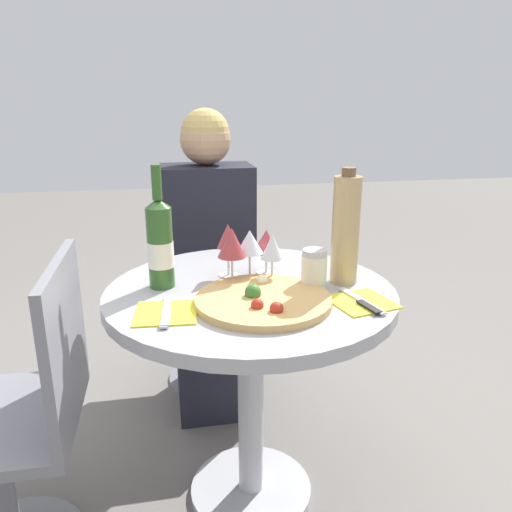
{
  "coord_description": "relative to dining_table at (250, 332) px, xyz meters",
  "views": [
    {
      "loc": [
        -0.23,
        -1.29,
        1.2
      ],
      "look_at": [
        0.01,
        -0.02,
        0.8
      ],
      "focal_mm": 35.0,
      "sensor_mm": 36.0,
      "label": 1
    }
  ],
  "objects": [
    {
      "name": "wine_glass_back_left",
      "position": [
        -0.05,
        0.12,
        0.25
      ],
      "size": [
        0.07,
        0.07,
        0.16
      ],
      "color": "silver",
      "rests_on": "dining_table"
    },
    {
      "name": "chair_empty_side",
      "position": [
        -0.62,
        -0.1,
        -0.16
      ],
      "size": [
        0.43,
        0.43,
        0.84
      ],
      "rotation": [
        0.0,
        0.0,
        1.57
      ],
      "color": "slate",
      "rests_on": "ground_plane"
    },
    {
      "name": "ground_plane",
      "position": [
        0.0,
        0.0,
        -0.57
      ],
      "size": [
        12.0,
        12.0,
        0.0
      ],
      "primitive_type": "plane",
      "color": "slate",
      "rests_on": "ground"
    },
    {
      "name": "wine_glass_center",
      "position": [
        0.01,
        0.08,
        0.25
      ],
      "size": [
        0.08,
        0.08,
        0.15
      ],
      "color": "silver",
      "rests_on": "dining_table"
    },
    {
      "name": "wine_glass_front_right",
      "position": [
        0.07,
        0.04,
        0.24
      ],
      "size": [
        0.06,
        0.06,
        0.14
      ],
      "color": "silver",
      "rests_on": "dining_table"
    },
    {
      "name": "place_setting_left",
      "position": [
        -0.24,
        -0.14,
        0.14
      ],
      "size": [
        0.16,
        0.19,
        0.01
      ],
      "color": "yellow",
      "rests_on": "dining_table"
    },
    {
      "name": "dining_table",
      "position": [
        0.0,
        0.0,
        0.0
      ],
      "size": [
        0.81,
        0.81,
        0.7
      ],
      "color": "#B2B2B7",
      "rests_on": "ground_plane"
    },
    {
      "name": "seated_diner",
      "position": [
        -0.05,
        0.64,
        -0.03
      ],
      "size": [
        0.37,
        0.48,
        1.18
      ],
      "rotation": [
        0.0,
        0.0,
        3.14
      ],
      "color": "black",
      "rests_on": "ground_plane"
    },
    {
      "name": "chair_behind_diner",
      "position": [
        -0.05,
        0.79,
        -0.16
      ],
      "size": [
        0.43,
        0.43,
        0.84
      ],
      "rotation": [
        0.0,
        0.0,
        3.14
      ],
      "color": "slate",
      "rests_on": "ground_plane"
    },
    {
      "name": "place_setting_right",
      "position": [
        0.27,
        -0.16,
        0.14
      ],
      "size": [
        0.18,
        0.19,
        0.01
      ],
      "color": "yellow",
      "rests_on": "dining_table"
    },
    {
      "name": "sugar_shaker",
      "position": [
        0.17,
        -0.03,
        0.19
      ],
      "size": [
        0.07,
        0.07,
        0.11
      ],
      "color": "silver",
      "rests_on": "dining_table"
    },
    {
      "name": "wine_glass_front_left",
      "position": [
        -0.05,
        0.04,
        0.26
      ],
      "size": [
        0.08,
        0.08,
        0.17
      ],
      "color": "silver",
      "rests_on": "dining_table"
    },
    {
      "name": "pizza_large",
      "position": [
        0.01,
        -0.12,
        0.15
      ],
      "size": [
        0.35,
        0.35,
        0.05
      ],
      "color": "tan",
      "rests_on": "dining_table"
    },
    {
      "name": "tall_carafe",
      "position": [
        0.27,
        0.0,
        0.29
      ],
      "size": [
        0.08,
        0.08,
        0.33
      ],
      "color": "tan",
      "rests_on": "dining_table"
    },
    {
      "name": "wine_glass_back_right",
      "position": [
        0.07,
        0.12,
        0.23
      ],
      "size": [
        0.08,
        0.08,
        0.14
      ],
      "color": "silver",
      "rests_on": "dining_table"
    },
    {
      "name": "wine_bottle",
      "position": [
        -0.24,
        0.06,
        0.26
      ],
      "size": [
        0.07,
        0.07,
        0.34
      ],
      "color": "#2D5623",
      "rests_on": "dining_table"
    }
  ]
}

